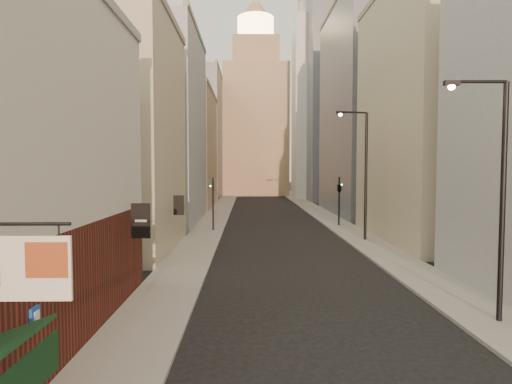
% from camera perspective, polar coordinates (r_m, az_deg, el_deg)
% --- Properties ---
extents(sidewalk_left, '(3.00, 140.00, 0.15)m').
position_cam_1_polar(sidewalk_left, '(59.53, -4.71, -2.39)').
color(sidewalk_left, gray).
rests_on(sidewalk_left, ground).
extents(sidewalk_right, '(3.00, 140.00, 0.15)m').
position_cam_1_polar(sidewalk_right, '(60.13, 7.76, -2.35)').
color(sidewalk_right, gray).
rests_on(sidewalk_right, ground).
extents(left_bldg_beige, '(8.00, 12.00, 16.00)m').
position_cam_1_polar(left_bldg_beige, '(31.60, -18.26, 6.96)').
color(left_bldg_beige, tan).
rests_on(left_bldg_beige, ground).
extents(left_bldg_grey, '(8.00, 16.00, 20.00)m').
position_cam_1_polar(left_bldg_grey, '(47.24, -12.52, 8.16)').
color(left_bldg_grey, gray).
rests_on(left_bldg_grey, ground).
extents(left_bldg_tan, '(8.00, 18.00, 17.00)m').
position_cam_1_polar(left_bldg_tan, '(64.86, -9.34, 5.49)').
color(left_bldg_tan, '#90765A').
rests_on(left_bldg_tan, ground).
extents(left_bldg_wingrid, '(8.00, 20.00, 24.00)m').
position_cam_1_polar(left_bldg_wingrid, '(84.87, -7.41, 7.31)').
color(left_bldg_wingrid, gray).
rests_on(left_bldg_wingrid, ground).
extents(right_bldg_beige, '(8.00, 16.00, 20.00)m').
position_cam_1_polar(right_bldg_beige, '(37.42, 22.43, 9.34)').
color(right_bldg_beige, tan).
rests_on(right_bldg_beige, ground).
extents(right_bldg_wingrid, '(8.00, 20.00, 26.00)m').
position_cam_1_polar(right_bldg_wingrid, '(56.56, 14.26, 10.36)').
color(right_bldg_wingrid, gray).
rests_on(right_bldg_wingrid, ground).
extents(highrise, '(21.00, 23.00, 51.20)m').
position_cam_1_polar(highrise, '(87.01, 13.27, 16.26)').
color(highrise, gray).
rests_on(highrise, ground).
extents(clock_tower, '(14.00, 14.00, 44.90)m').
position_cam_1_polar(clock_tower, '(96.87, -0.06, 10.17)').
color(clock_tower, '#90765A').
rests_on(clock_tower, ground).
extents(white_tower, '(8.00, 8.00, 41.50)m').
position_cam_1_polar(white_tower, '(84.10, 7.80, 11.88)').
color(white_tower, silver).
rests_on(white_tower, ground).
extents(streetlamp_near, '(2.37, 0.25, 9.02)m').
position_cam_1_polar(streetlamp_near, '(17.99, 29.44, 0.61)').
color(streetlamp_near, black).
rests_on(streetlamp_near, ground).
extents(streetlamp_mid, '(2.65, 0.82, 10.26)m').
position_cam_1_polar(streetlamp_mid, '(34.88, 14.07, 3.13)').
color(streetlamp_mid, black).
rests_on(streetlamp_mid, ground).
extents(traffic_light_left, '(0.57, 0.48, 5.00)m').
position_cam_1_polar(traffic_light_left, '(39.52, -5.75, -0.30)').
color(traffic_light_left, black).
rests_on(traffic_light_left, ground).
extents(traffic_light_right, '(0.69, 0.69, 5.00)m').
position_cam_1_polar(traffic_light_right, '(43.46, 11.04, 0.62)').
color(traffic_light_right, black).
rests_on(traffic_light_right, ground).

